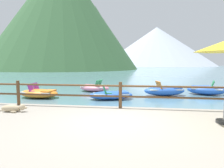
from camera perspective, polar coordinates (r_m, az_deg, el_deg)
ground_plane at (r=45.52m, az=7.05°, el=3.50°), size 200.00×200.00×0.00m
promenade_dock at (r=3.81m, az=-3.50°, el=-22.65°), size 28.00×8.00×0.40m
dock_railing at (r=7.13m, az=2.41°, el=-2.41°), size 23.92×0.12×0.95m
dog_resting at (r=7.45m, az=-26.56°, el=-6.23°), size 1.08×0.41×0.26m
pedal_boat_1 at (r=14.18m, az=-5.14°, el=-1.06°), size 2.43×1.73×0.85m
pedal_boat_2 at (r=14.07m, az=25.39°, el=-1.50°), size 2.56×1.86×0.90m
pedal_boat_3 at (r=12.80m, az=14.88°, el=-1.82°), size 2.74×1.70×0.90m
pedal_boat_4 at (r=11.10m, az=-0.26°, el=-3.15°), size 2.69×1.76×0.81m
pedal_boat_5 at (r=12.32m, az=-20.18°, el=-2.49°), size 2.44×1.49×0.85m
cliff_headland at (r=70.51m, az=-12.70°, el=18.10°), size 49.33×49.33×35.93m
distant_peak at (r=134.51m, az=12.67°, el=10.41°), size 73.38×73.38×24.96m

